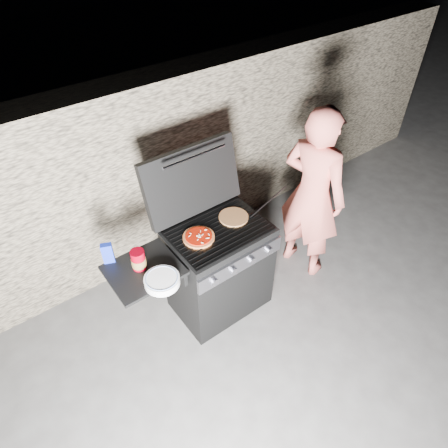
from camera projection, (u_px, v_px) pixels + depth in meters
ground at (220, 302)px, 3.74m from camera, size 50.00×50.00×0.00m
stone_wall at (153, 171)px, 3.77m from camera, size 8.00×0.35×1.80m
gas_grill at (195, 283)px, 3.33m from camera, size 1.34×0.79×0.91m
pizza_topped at (199, 237)px, 3.06m from camera, size 0.25×0.25×0.03m
pizza_plain at (234, 217)px, 3.25m from camera, size 0.29×0.29×0.01m
sauce_jar at (138, 259)px, 2.81m from camera, size 0.11×0.11×0.16m
blue_carton at (108, 253)px, 2.84m from camera, size 0.09×0.07×0.17m
plate_stack at (162, 281)px, 2.73m from camera, size 0.32×0.32×0.06m
person at (312, 195)px, 3.56m from camera, size 0.52×0.69×1.71m
tongs at (269, 201)px, 3.34m from camera, size 0.45×0.08×0.09m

